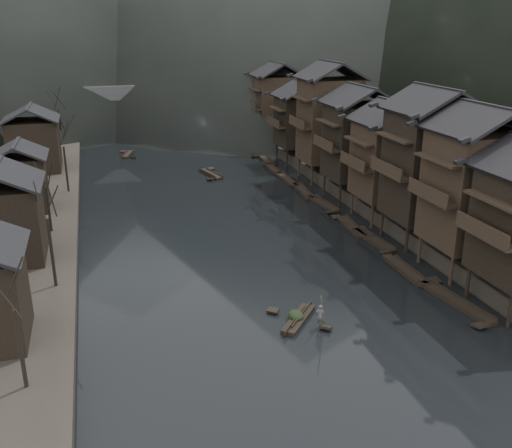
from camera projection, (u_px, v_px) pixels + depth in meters
name	position (u px, v px, depth m)	size (l,w,h in m)	color
water	(271.00, 289.00, 45.84)	(300.00, 300.00, 0.00)	black
right_bank	(405.00, 149.00, 90.78)	(40.00, 200.00, 1.80)	#2D2823
stilt_houses	(367.00, 129.00, 64.65)	(9.00, 67.60, 15.65)	black
left_houses	(15.00, 176.00, 56.80)	(8.10, 53.20, 8.73)	black
bare_trees	(53.00, 154.00, 61.58)	(3.95, 74.16, 7.90)	black
moored_sampans	(313.00, 198.00, 68.45)	(3.14, 62.10, 0.47)	black
midriver_boats	(171.00, 164.00, 84.29)	(12.47, 21.40, 0.45)	black
stone_bridge	(159.00, 104.00, 109.23)	(40.00, 6.00, 9.00)	#4C4C4F
hero_sampan	(298.00, 319.00, 40.84)	(3.80, 4.29, 0.43)	black
cargo_heap	(296.00, 311.00, 40.77)	(1.08, 1.41, 0.65)	black
boatman	(320.00, 312.00, 39.58)	(0.59, 0.39, 1.61)	#575759
bamboo_pole	(324.00, 278.00, 38.75)	(0.06, 0.06, 4.37)	#8C7A51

